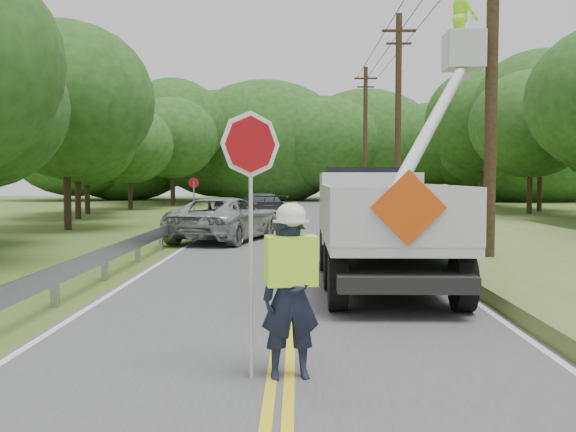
{
  "coord_description": "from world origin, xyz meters",
  "views": [
    {
      "loc": [
        0.19,
        -7.38,
        2.31
      ],
      "look_at": [
        0.0,
        6.0,
        1.5
      ],
      "focal_mm": 40.73,
      "sensor_mm": 36.0,
      "label": 1
    }
  ],
  "objects": [
    {
      "name": "ground",
      "position": [
        0.0,
        0.0,
        0.0
      ],
      "size": [
        140.0,
        140.0,
        0.0
      ],
      "primitive_type": "plane",
      "color": "#43571B",
      "rests_on": "ground"
    },
    {
      "name": "suv_darkgrey",
      "position": [
        -1.76,
        25.79,
        0.75
      ],
      "size": [
        3.37,
        5.38,
        1.45
      ],
      "primitive_type": "imported",
      "rotation": [
        0.0,
        0.0,
        3.43
      ],
      "color": "#3B4044",
      "rests_on": "road"
    },
    {
      "name": "utility_poles",
      "position": [
        5.0,
        17.02,
        5.27
      ],
      "size": [
        1.6,
        43.3,
        10.0
      ],
      "color": "black",
      "rests_on": "ground"
    },
    {
      "name": "road",
      "position": [
        0.0,
        14.0,
        0.01
      ],
      "size": [
        7.2,
        96.0,
        0.03
      ],
      "color": "#4C4B4E",
      "rests_on": "ground"
    },
    {
      "name": "guardrail",
      "position": [
        -4.02,
        14.91,
        0.55
      ],
      "size": [
        0.18,
        48.0,
        0.77
      ],
      "color": "gray",
      "rests_on": "ground"
    },
    {
      "name": "stop_sign_permanent",
      "position": [
        -4.53,
        22.33,
        1.47
      ],
      "size": [
        0.48,
        0.13,
        2.26
      ],
      "color": "gray",
      "rests_on": "ground"
    },
    {
      "name": "tall_grass_verge",
      "position": [
        7.1,
        14.0,
        0.15
      ],
      "size": [
        7.0,
        96.0,
        0.3
      ],
      "primitive_type": "cube",
      "color": "#5D692B",
      "rests_on": "ground"
    },
    {
      "name": "bucket_truck",
      "position": [
        2.14,
        7.49,
        1.6
      ],
      "size": [
        4.04,
        7.28,
        7.04
      ],
      "color": "black",
      "rests_on": "road"
    },
    {
      "name": "treeline_horizon",
      "position": [
        0.49,
        56.15,
        5.5
      ],
      "size": [
        58.2,
        15.76,
        12.39
      ],
      "color": "#1F3F16",
      "rests_on": "ground"
    },
    {
      "name": "suv_silver",
      "position": [
        -2.4,
        15.88,
        0.8
      ],
      "size": [
        3.99,
        6.11,
        1.56
      ],
      "primitive_type": "imported",
      "rotation": [
        0.0,
        0.0,
        2.87
      ],
      "color": "#AAADB1",
      "rests_on": "road"
    },
    {
      "name": "flagger",
      "position": [
        0.11,
        -0.06,
        1.09
      ],
      "size": [
        1.14,
        0.55,
        3.02
      ],
      "color": "#191E33",
      "rests_on": "road"
    },
    {
      "name": "treeline_left",
      "position": [
        -10.45,
        28.18,
        5.47
      ],
      "size": [
        10.05,
        55.34,
        10.66
      ],
      "color": "#332319",
      "rests_on": "ground"
    }
  ]
}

